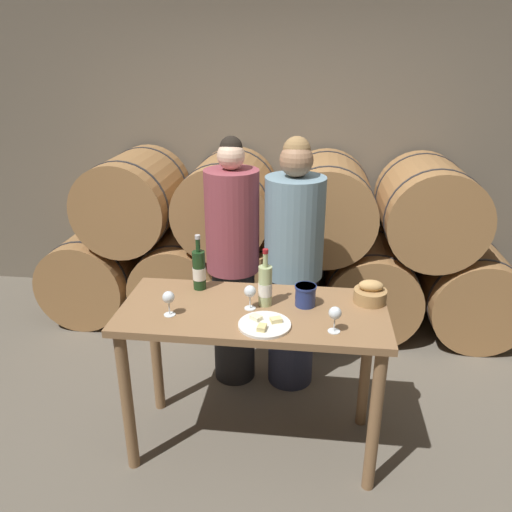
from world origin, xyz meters
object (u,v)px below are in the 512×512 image
(tasting_table, at_px, (253,333))
(person_left, at_px, (233,265))
(person_right, at_px, (293,268))
(wine_glass_left, at_px, (250,292))
(cheese_plate, at_px, (265,324))
(wine_glass_center, at_px, (335,314))
(wine_bottle_white, at_px, (265,285))
(wine_glass_far_left, at_px, (169,298))
(bread_basket, at_px, (370,294))
(blue_crock, at_px, (305,295))
(wine_bottle_red, at_px, (199,270))

(tasting_table, bearing_deg, person_left, 108.12)
(person_left, height_order, person_right, person_right)
(person_left, relative_size, wine_glass_left, 12.65)
(cheese_plate, bearing_deg, wine_glass_center, -2.14)
(wine_bottle_white, xyz_separation_m, wine_glass_far_left, (-0.48, -0.17, -0.02))
(wine_glass_left, bearing_deg, person_left, 106.74)
(bread_basket, height_order, cheese_plate, bread_basket)
(blue_crock, xyz_separation_m, bread_basket, (0.35, 0.08, -0.01))
(person_left, distance_m, blue_crock, 0.77)
(tasting_table, distance_m, blue_crock, 0.35)
(wine_bottle_white, height_order, bread_basket, wine_bottle_white)
(tasting_table, relative_size, blue_crock, 12.10)
(person_right, xyz_separation_m, blue_crock, (0.09, -0.58, 0.11))
(person_left, xyz_separation_m, wine_bottle_white, (0.27, -0.60, 0.15))
(wine_glass_center, bearing_deg, person_right, 105.76)
(cheese_plate, height_order, wine_glass_center, wine_glass_center)
(wine_bottle_white, bearing_deg, tasting_table, -136.63)
(person_left, xyz_separation_m, blue_crock, (0.49, -0.58, 0.10))
(blue_crock, bearing_deg, bread_basket, 13.02)
(person_left, xyz_separation_m, wine_glass_far_left, (-0.20, -0.77, 0.14))
(tasting_table, bearing_deg, wine_glass_far_left, -164.41)
(tasting_table, xyz_separation_m, person_left, (-0.22, 0.66, 0.11))
(wine_bottle_red, bearing_deg, tasting_table, -31.98)
(bread_basket, relative_size, wine_glass_left, 1.32)
(tasting_table, height_order, bread_basket, bread_basket)
(tasting_table, height_order, wine_bottle_white, wine_bottle_white)
(wine_bottle_white, xyz_separation_m, blue_crock, (0.21, 0.02, -0.05))
(wine_glass_far_left, relative_size, wine_glass_center, 1.00)
(wine_glass_center, bearing_deg, person_left, 126.91)
(bread_basket, xyz_separation_m, wine_glass_left, (-0.63, -0.15, 0.05))
(person_left, bearing_deg, wine_glass_center, -53.09)
(person_left, bearing_deg, bread_basket, -31.22)
(wine_bottle_red, relative_size, wine_glass_left, 2.42)
(cheese_plate, bearing_deg, person_left, 109.47)
(blue_crock, distance_m, wine_glass_far_left, 0.72)
(wine_glass_left, bearing_deg, tasting_table, 5.14)
(wine_glass_far_left, xyz_separation_m, wine_glass_center, (0.84, -0.07, 0.00))
(blue_crock, relative_size, wine_glass_far_left, 0.87)
(person_right, xyz_separation_m, wine_glass_far_left, (-0.60, -0.77, 0.14))
(tasting_table, xyz_separation_m, blue_crock, (0.27, 0.07, 0.21))
(wine_bottle_red, distance_m, wine_glass_center, 0.85)
(blue_crock, height_order, wine_glass_center, wine_glass_center)
(person_left, relative_size, bread_basket, 9.56)
(tasting_table, xyz_separation_m, wine_bottle_white, (0.06, 0.05, 0.26))
(person_right, relative_size, bread_basket, 9.59)
(blue_crock, relative_size, bread_basket, 0.66)
(blue_crock, bearing_deg, wine_glass_center, -60.32)
(bread_basket, bearing_deg, wine_bottle_red, 176.67)
(cheese_plate, relative_size, wine_glass_center, 1.96)
(person_left, xyz_separation_m, person_right, (0.39, 0.00, -0.00))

